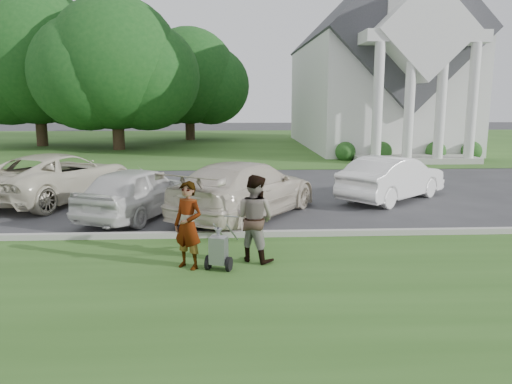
{
  "coord_description": "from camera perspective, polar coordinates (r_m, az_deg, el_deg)",
  "views": [
    {
      "loc": [
        -0.69,
        -10.97,
        3.25
      ],
      "look_at": [
        -0.14,
        0.0,
        1.2
      ],
      "focal_mm": 35.0,
      "sensor_mm": 36.0,
      "label": 1
    }
  ],
  "objects": [
    {
      "name": "tree_far",
      "position": [
        38.42,
        -23.83,
        13.32
      ],
      "size": [
        11.64,
        9.2,
        10.73
      ],
      "color": "#332316",
      "rests_on": "ground"
    },
    {
      "name": "car_d",
      "position": [
        16.86,
        15.33,
        1.54
      ],
      "size": [
        4.26,
        4.03,
        1.44
      ],
      "primitive_type": "imported",
      "rotation": [
        0.0,
        0.0,
        2.3
      ],
      "color": "white",
      "rests_on": "ground"
    },
    {
      "name": "church",
      "position": [
        35.53,
        13.4,
        14.61
      ],
      "size": [
        9.19,
        19.0,
        24.1
      ],
      "color": "white",
      "rests_on": "ground"
    },
    {
      "name": "ground",
      "position": [
        11.46,
        0.72,
        -5.92
      ],
      "size": [
        120.0,
        120.0,
        0.0
      ],
      "primitive_type": "plane",
      "color": "#333335",
      "rests_on": "ground"
    },
    {
      "name": "person_right",
      "position": [
        10.04,
        -0.15,
        -3.08
      ],
      "size": [
        1.09,
        1.04,
        1.76
      ],
      "primitive_type": "imported",
      "rotation": [
        0.0,
        0.0,
        2.53
      ],
      "color": "#999999",
      "rests_on": "ground"
    },
    {
      "name": "curb",
      "position": [
        11.97,
        0.55,
        -4.83
      ],
      "size": [
        80.0,
        0.18,
        0.15
      ],
      "primitive_type": "cube",
      "color": "#9E9E93",
      "rests_on": "ground"
    },
    {
      "name": "car_c",
      "position": [
        13.92,
        -1.2,
        0.34
      ],
      "size": [
        4.8,
        5.7,
        1.56
      ],
      "primitive_type": "imported",
      "rotation": [
        0.0,
        0.0,
        2.56
      ],
      "color": "beige",
      "rests_on": "ground"
    },
    {
      "name": "car_b",
      "position": [
        14.27,
        -13.34,
        0.06
      ],
      "size": [
        3.2,
        4.56,
        1.44
      ],
      "primitive_type": "imported",
      "rotation": [
        0.0,
        0.0,
        2.75
      ],
      "color": "silver",
      "rests_on": "ground"
    },
    {
      "name": "tree_left",
      "position": [
        33.81,
        -15.81,
        13.32
      ],
      "size": [
        10.63,
        8.4,
        9.71
      ],
      "color": "#332316",
      "rests_on": "ground"
    },
    {
      "name": "grass_strip",
      "position": [
        8.63,
        1.99,
        -11.53
      ],
      "size": [
        80.0,
        7.0,
        0.01
      ],
      "primitive_type": "cube",
      "color": "#2D511C",
      "rests_on": "ground"
    },
    {
      "name": "tree_back",
      "position": [
        41.12,
        -7.69,
        12.51
      ],
      "size": [
        9.61,
        7.6,
        8.89
      ],
      "color": "#332316",
      "rests_on": "ground"
    },
    {
      "name": "church_lawn",
      "position": [
        38.11,
        -1.83,
        5.66
      ],
      "size": [
        80.0,
        30.0,
        0.01
      ],
      "primitive_type": "cube",
      "color": "#2D511C",
      "rests_on": "ground"
    },
    {
      "name": "person_left",
      "position": [
        9.68,
        -7.77,
        -3.88
      ],
      "size": [
        0.74,
        0.68,
        1.7
      ],
      "primitive_type": "imported",
      "rotation": [
        0.0,
        0.0,
        -0.59
      ],
      "color": "#999999",
      "rests_on": "ground"
    },
    {
      "name": "parking_meter_near",
      "position": [
        11.25,
        0.2,
        -1.68
      ],
      "size": [
        0.1,
        0.09,
        1.37
      ],
      "color": "gray",
      "rests_on": "ground"
    },
    {
      "name": "car_a",
      "position": [
        17.44,
        -21.6,
        1.64
      ],
      "size": [
        4.5,
        6.11,
        1.54
      ],
      "primitive_type": "imported",
      "rotation": [
        0.0,
        0.0,
        2.75
      ],
      "color": "beige",
      "rests_on": "ground"
    },
    {
      "name": "striping_cart",
      "position": [
        9.64,
        -4.28,
        -6.74
      ],
      "size": [
        0.67,
        1.04,
        0.9
      ],
      "rotation": [
        0.0,
        0.0,
        -0.31
      ],
      "color": "black",
      "rests_on": "ground"
    }
  ]
}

